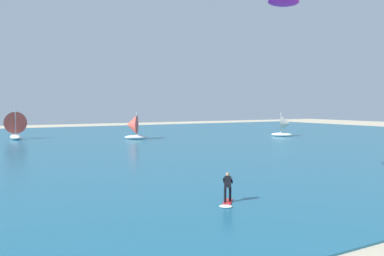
% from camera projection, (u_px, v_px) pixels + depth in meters
% --- Properties ---
extents(ocean, '(160.00, 90.00, 0.10)m').
position_uv_depth(ocean, '(65.00, 145.00, 52.45)').
color(ocean, '#1E607F').
rests_on(ocean, ground).
extents(kitesurfer, '(1.70, 1.86, 1.67)m').
position_uv_depth(kitesurfer, '(227.00, 192.00, 20.66)').
color(kitesurfer, red).
rests_on(kitesurfer, ocean).
extents(sailboat_leading, '(3.66, 3.69, 4.16)m').
position_uv_depth(sailboat_leading, '(285.00, 126.00, 65.63)').
color(sailboat_leading, white).
rests_on(sailboat_leading, ocean).
extents(sailboat_far_right, '(3.87, 3.49, 4.30)m').
position_uv_depth(sailboat_far_right, '(133.00, 127.00, 60.25)').
color(sailboat_far_right, silver).
rests_on(sailboat_far_right, ocean).
extents(sailboat_outermost, '(3.70, 4.30, 4.91)m').
position_uv_depth(sailboat_outermost, '(14.00, 125.00, 60.36)').
color(sailboat_outermost, white).
rests_on(sailboat_outermost, ocean).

